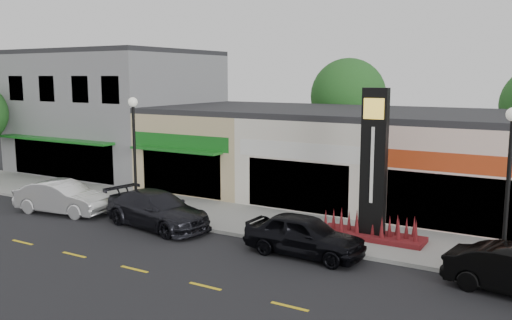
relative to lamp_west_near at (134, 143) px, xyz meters
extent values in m
plane|color=black|center=(8.00, -2.50, -3.48)|extent=(120.00, 120.00, 0.00)
cube|color=gray|center=(8.00, 1.85, -3.40)|extent=(52.00, 4.30, 0.15)
cube|color=gray|center=(8.00, -0.40, -3.40)|extent=(52.00, 0.20, 0.15)
cube|color=slate|center=(-10.00, 9.00, 0.52)|extent=(12.00, 10.00, 8.00)
cube|color=#262628|center=(-10.00, 9.00, 4.67)|extent=(12.00, 10.00, 0.30)
cube|color=black|center=(-10.00, 4.05, -2.08)|extent=(9.00, 0.10, 2.40)
cube|color=#16631B|center=(-10.00, 3.55, -0.78)|extent=(9.50, 1.00, 0.14)
cube|color=black|center=(-14.00, 4.05, 2.32)|extent=(1.40, 0.10, 1.60)
cube|color=black|center=(-11.00, 4.05, 2.32)|extent=(1.40, 0.10, 1.60)
cube|color=black|center=(-8.00, 4.05, 2.32)|extent=(1.40, 0.10, 1.60)
cube|color=black|center=(-5.50, 4.05, 2.32)|extent=(1.40, 0.10, 1.60)
cube|color=tan|center=(-0.50, 9.00, -1.23)|extent=(7.00, 10.00, 4.50)
cube|color=#262628|center=(-0.50, 9.00, 1.17)|extent=(7.00, 10.00, 0.30)
cube|color=black|center=(-0.50, 4.05, -2.08)|extent=(5.25, 0.10, 2.40)
cube|color=#16631B|center=(-0.50, 4.05, -0.38)|extent=(6.30, 0.12, 0.80)
cube|color=#16631B|center=(-0.50, 3.60, -0.78)|extent=(5.60, 0.90, 0.12)
cube|color=silver|center=(6.50, 9.00, -1.23)|extent=(7.00, 10.00, 4.50)
cube|color=#262628|center=(6.50, 9.00, 1.17)|extent=(7.00, 10.00, 0.30)
cube|color=black|center=(6.50, 4.05, -2.08)|extent=(5.25, 0.10, 2.40)
cube|color=silver|center=(6.50, 4.05, -0.38)|extent=(6.30, 0.12, 0.80)
cube|color=#FBD2BF|center=(13.50, 9.00, -1.23)|extent=(7.00, 10.00, 4.50)
cube|color=#262628|center=(13.50, 9.00, 1.17)|extent=(7.00, 10.00, 0.30)
cube|color=black|center=(13.50, 4.05, -2.08)|extent=(5.25, 0.10, 2.40)
cube|color=#B73C18|center=(13.50, 4.05, -0.38)|extent=(6.30, 0.12, 0.80)
cylinder|color=#382619|center=(4.00, 17.00, -1.90)|extent=(0.36, 0.36, 3.15)
sphere|color=#1D4B17|center=(4.00, 17.00, 1.75)|extent=(5.20, 5.20, 5.20)
cylinder|color=black|center=(0.00, 0.00, -3.18)|extent=(0.32, 0.32, 0.30)
cylinder|color=black|center=(0.00, 0.00, -0.68)|extent=(0.14, 0.14, 5.00)
sphere|color=silver|center=(0.00, 0.00, 1.92)|extent=(0.44, 0.44, 0.44)
cylinder|color=black|center=(16.00, 0.00, -3.18)|extent=(0.32, 0.32, 0.30)
cylinder|color=black|center=(16.00, 0.00, -0.68)|extent=(0.14, 0.14, 5.00)
cube|color=#540E1C|center=(11.00, 1.70, -3.23)|extent=(4.20, 1.30, 0.20)
cube|color=black|center=(11.00, 1.70, -0.33)|extent=(1.00, 0.40, 6.00)
cube|color=yellow|center=(11.00, 1.48, 1.87)|extent=(0.80, 0.05, 0.80)
cube|color=silver|center=(11.00, 1.48, -0.33)|extent=(0.12, 0.04, 3.00)
imported|color=silver|center=(-3.38, -1.49, -2.69)|extent=(2.34, 4.99, 1.58)
imported|color=black|center=(2.18, -1.02, -2.69)|extent=(3.07, 5.71, 1.57)
imported|color=black|center=(9.39, -1.18, -2.70)|extent=(1.97, 4.61, 1.55)
camera|label=1|loc=(17.69, -18.73, 3.11)|focal=38.00mm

